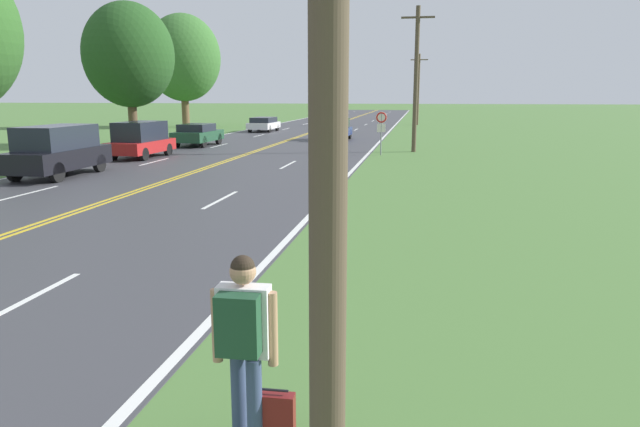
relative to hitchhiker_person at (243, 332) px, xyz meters
The scene contains 13 objects.
hitchhiker_person is the anchor object (origin of this frame).
suitcase 0.89m from the hitchhiker_person, ahead, with size 0.37×0.14×0.56m.
traffic_sign 25.89m from the hitchhiker_person, 91.46° to the left, with size 0.60×0.10×2.29m.
utility_pole_midground 28.25m from the hitchhiker_person, 87.89° to the left, with size 1.80×0.24×7.85m.
utility_pole_far 57.39m from the hitchhiker_person, 89.12° to the left, with size 1.80×0.24×7.29m.
tree_behind_sign 33.66m from the hitchhiker_person, 119.55° to the left, with size 5.51×5.51×8.72m.
tree_mid_treeline 54.23m from the hitchhiker_person, 113.70° to the left, with size 7.23×7.23×10.81m.
car_black_suv_nearest 19.99m from the hitchhiker_person, 128.78° to the left, with size 2.02×4.81×1.99m.
car_red_van_approaching 25.79m from the hitchhiker_person, 119.27° to the left, with size 1.99×4.13×1.83m.
car_dark_green_sedan_mid_near 31.98m from the hitchhiker_person, 112.80° to the left, with size 2.01×4.11×1.38m.
car_dark_blue_sedan_mid_far 35.95m from the hitchhiker_person, 97.24° to the left, with size 1.85×3.92×1.53m.
car_white_hatchback_receding 45.41m from the hitchhiker_person, 105.48° to the left, with size 2.01×4.04×1.24m.
car_champagne_hatchback_distant 83.75m from the hitchhiker_person, 98.62° to the left, with size 1.83×3.92×1.47m.
Camera 1 is at (9.33, 0.11, 3.18)m, focal length 32.00 mm.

